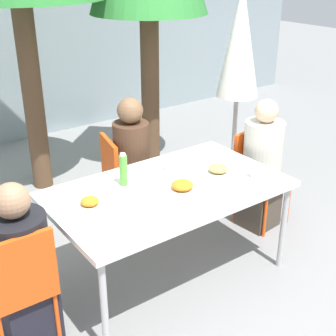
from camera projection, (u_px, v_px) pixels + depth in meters
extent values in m
plane|color=gray|center=(168.00, 273.00, 3.63)|extent=(24.00, 24.00, 0.00)
cube|color=white|center=(168.00, 190.00, 3.32)|extent=(1.67, 0.98, 0.04)
cylinder|color=#B7B7B7|center=(104.00, 310.00, 2.75)|extent=(0.04, 0.04, 0.71)
cylinder|color=#B7B7B7|center=(283.00, 227.00, 3.57)|extent=(0.04, 0.04, 0.71)
cylinder|color=#B7B7B7|center=(46.00, 242.00, 3.38)|extent=(0.04, 0.04, 0.71)
cylinder|color=#B7B7B7|center=(210.00, 185.00, 4.21)|extent=(0.04, 0.04, 0.71)
cube|color=#E54C14|center=(17.00, 286.00, 2.86)|extent=(0.40, 0.40, 0.04)
cube|color=#E54C14|center=(22.00, 270.00, 2.63)|extent=(0.40, 0.04, 0.42)
cylinder|color=#E54C14|center=(37.00, 288.00, 3.16)|extent=(0.03, 0.03, 0.39)
cylinder|color=#E54C14|center=(57.00, 318.00, 2.91)|extent=(0.03, 0.03, 0.39)
cube|color=black|center=(29.00, 307.00, 2.97)|extent=(0.33, 0.33, 0.43)
cylinder|color=black|center=(19.00, 250.00, 2.78)|extent=(0.36, 0.36, 0.45)
sphere|color=#9E7556|center=(12.00, 201.00, 2.64)|extent=(0.21, 0.21, 0.21)
cube|color=#E54C14|center=(263.00, 182.00, 4.15)|extent=(0.44, 0.44, 0.04)
cube|color=#E54C14|center=(249.00, 152.00, 4.17)|extent=(0.40, 0.08, 0.42)
cylinder|color=#E54C14|center=(288.00, 204.00, 4.23)|extent=(0.03, 0.03, 0.39)
cylinder|color=#E54C14|center=(265.00, 217.00, 4.02)|extent=(0.03, 0.03, 0.39)
cylinder|color=#E54C14|center=(258.00, 191.00, 4.46)|extent=(0.03, 0.03, 0.39)
cylinder|color=#E54C14|center=(235.00, 203.00, 4.25)|extent=(0.03, 0.03, 0.39)
cube|color=#473D33|center=(258.00, 203.00, 4.20)|extent=(0.33, 0.33, 0.43)
cylinder|color=beige|center=(263.00, 153.00, 3.99)|extent=(0.33, 0.33, 0.55)
sphere|color=beige|center=(267.00, 111.00, 3.84)|extent=(0.20, 0.20, 0.20)
cube|color=#E54C14|center=(131.00, 183.00, 4.13)|extent=(0.47, 0.47, 0.04)
cube|color=#E54C14|center=(110.00, 163.00, 3.96)|extent=(0.12, 0.40, 0.42)
cylinder|color=#E54C14|center=(142.00, 193.00, 4.42)|extent=(0.03, 0.03, 0.39)
cylinder|color=#E54C14|center=(156.00, 209.00, 4.14)|extent=(0.03, 0.03, 0.39)
cylinder|color=#E54C14|center=(108.00, 200.00, 4.29)|extent=(0.03, 0.03, 0.39)
cylinder|color=#E54C14|center=(120.00, 217.00, 4.01)|extent=(0.03, 0.03, 0.39)
cube|color=#473D33|center=(133.00, 205.00, 4.17)|extent=(0.33, 0.33, 0.43)
cylinder|color=#472D1E|center=(132.00, 154.00, 3.96)|extent=(0.31, 0.31, 0.56)
sphere|color=brown|center=(130.00, 111.00, 3.80)|extent=(0.22, 0.22, 0.22)
cylinder|color=#333333|center=(231.00, 187.00, 4.90)|extent=(0.36, 0.36, 0.05)
cylinder|color=#BCBCBC|center=(237.00, 95.00, 4.48)|extent=(0.04, 0.04, 2.04)
cone|color=silver|center=(240.00, 41.00, 4.27)|extent=(0.40, 0.40, 1.03)
cylinder|color=white|center=(182.00, 190.00, 3.26)|extent=(0.28, 0.28, 0.01)
ellipsoid|color=orange|center=(182.00, 185.00, 3.24)|extent=(0.15, 0.15, 0.06)
cylinder|color=white|center=(90.00, 205.00, 3.06)|extent=(0.22, 0.22, 0.01)
ellipsoid|color=orange|center=(90.00, 201.00, 3.04)|extent=(0.12, 0.12, 0.05)
cylinder|color=white|center=(218.00, 173.00, 3.51)|extent=(0.27, 0.27, 0.01)
ellipsoid|color=tan|center=(218.00, 168.00, 3.50)|extent=(0.15, 0.15, 0.06)
cylinder|color=#51A338|center=(123.00, 170.00, 3.30)|extent=(0.06, 0.06, 0.23)
cylinder|color=white|center=(123.00, 155.00, 3.25)|extent=(0.04, 0.04, 0.02)
cylinder|color=silver|center=(255.00, 171.00, 3.43)|extent=(0.07, 0.07, 0.10)
cylinder|color=white|center=(173.00, 166.00, 3.58)|extent=(0.15, 0.15, 0.06)
cylinder|color=brown|center=(33.00, 100.00, 4.62)|extent=(0.20, 0.20, 1.88)
cylinder|color=brown|center=(150.00, 93.00, 5.15)|extent=(0.20, 0.20, 1.70)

